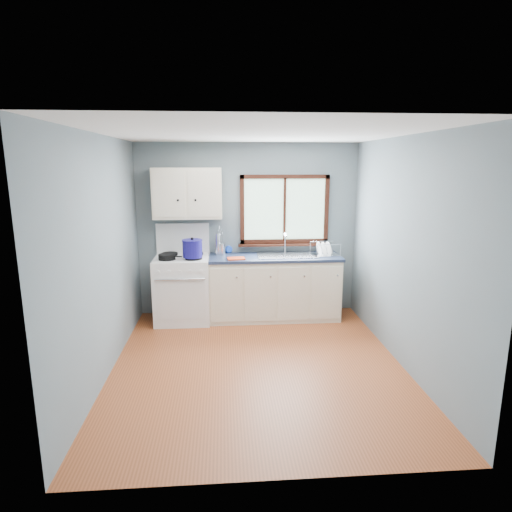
{
  "coord_description": "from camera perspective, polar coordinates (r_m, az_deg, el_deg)",
  "views": [
    {
      "loc": [
        -0.35,
        -4.41,
        2.2
      ],
      "look_at": [
        0.05,
        0.9,
        1.05
      ],
      "focal_mm": 30.0,
      "sensor_mm": 36.0,
      "label": 1
    }
  ],
  "objects": [
    {
      "name": "wall_back",
      "position": [
        6.31,
        -1.08,
        3.52
      ],
      "size": [
        3.2,
        0.02,
        2.5
      ],
      "primitive_type": "cube",
      "color": "slate",
      "rests_on": "ground"
    },
    {
      "name": "dish_towel",
      "position": [
        5.87,
        -2.67,
        -0.33
      ],
      "size": [
        0.25,
        0.19,
        0.02
      ],
      "primitive_type": "cube",
      "rotation": [
        0.0,
        0.0,
        0.1
      ],
      "color": "red",
      "rests_on": "countertop"
    },
    {
      "name": "skillet",
      "position": [
        5.91,
        -11.81,
        0.03
      ],
      "size": [
        0.36,
        0.29,
        0.04
      ],
      "rotation": [
        0.0,
        0.0,
        -0.34
      ],
      "color": "black",
      "rests_on": "gas_range"
    },
    {
      "name": "thermos",
      "position": [
        6.13,
        -5.14,
        1.59
      ],
      "size": [
        0.08,
        0.08,
        0.32
      ],
      "primitive_type": "cylinder",
      "rotation": [
        0.0,
        0.0,
        -0.16
      ],
      "color": "silver",
      "rests_on": "countertop"
    },
    {
      "name": "ceiling",
      "position": [
        4.44,
        0.25,
        16.17
      ],
      "size": [
        3.2,
        3.6,
        0.02
      ],
      "primitive_type": "cube",
      "color": "white",
      "rests_on": "wall_back"
    },
    {
      "name": "floor",
      "position": [
        4.95,
        0.22,
        -14.35
      ],
      "size": [
        3.2,
        3.6,
        0.02
      ],
      "primitive_type": "cube",
      "color": "#9D4B24",
      "rests_on": "ground"
    },
    {
      "name": "wall_left",
      "position": [
        4.69,
        -19.79,
        -0.26
      ],
      "size": [
        0.02,
        3.6,
        2.5
      ],
      "primitive_type": "cube",
      "color": "slate",
      "rests_on": "ground"
    },
    {
      "name": "window",
      "position": [
        6.29,
        3.82,
        5.54
      ],
      "size": [
        1.36,
        0.1,
        1.03
      ],
      "color": "#9EC6A8",
      "rests_on": "wall_back"
    },
    {
      "name": "utensil_crock",
      "position": [
        6.18,
        -4.71,
        1.0
      ],
      "size": [
        0.14,
        0.14,
        0.42
      ],
      "rotation": [
        0.0,
        0.0,
        -0.07
      ],
      "color": "silver",
      "rests_on": "countertop"
    },
    {
      "name": "sink",
      "position": [
        6.12,
        4.11,
        -0.51
      ],
      "size": [
        0.84,
        0.46,
        0.44
      ],
      "color": "silver",
      "rests_on": "countertop"
    },
    {
      "name": "gas_range",
      "position": [
        6.16,
        -9.75,
        -4.09
      ],
      "size": [
        0.76,
        0.69,
        1.36
      ],
      "color": "white",
      "rests_on": "floor"
    },
    {
      "name": "countertop",
      "position": [
        6.09,
        2.44,
        -0.16
      ],
      "size": [
        1.89,
        0.64,
        0.04
      ],
      "primitive_type": "cube",
      "color": "#192339",
      "rests_on": "base_cabinets"
    },
    {
      "name": "wall_right",
      "position": [
        4.92,
        19.26,
        0.35
      ],
      "size": [
        0.02,
        3.6,
        2.5
      ],
      "primitive_type": "cube",
      "color": "slate",
      "rests_on": "ground"
    },
    {
      "name": "soap_bottle",
      "position": [
        6.25,
        -3.61,
        1.59
      ],
      "size": [
        0.11,
        0.11,
        0.27
      ],
      "primitive_type": "imported",
      "rotation": [
        0.0,
        0.0,
        0.09
      ],
      "color": "blue",
      "rests_on": "countertop"
    },
    {
      "name": "stockpot",
      "position": [
        5.85,
        -8.48,
        1.03
      ],
      "size": [
        0.35,
        0.35,
        0.27
      ],
      "rotation": [
        0.0,
        0.0,
        -0.31
      ],
      "color": "navy",
      "rests_on": "gas_range"
    },
    {
      "name": "wall_front",
      "position": [
        2.79,
        3.23,
        -7.77
      ],
      "size": [
        3.2,
        0.02,
        2.5
      ],
      "primitive_type": "cube",
      "color": "slate",
      "rests_on": "ground"
    },
    {
      "name": "upper_cabinets",
      "position": [
        6.07,
        -9.12,
        8.25
      ],
      "size": [
        0.95,
        0.35,
        0.7
      ],
      "color": "beige",
      "rests_on": "wall_back"
    },
    {
      "name": "base_cabinets",
      "position": [
        6.21,
        2.4,
        -4.58
      ],
      "size": [
        1.85,
        0.6,
        0.88
      ],
      "color": "beige",
      "rests_on": "floor"
    },
    {
      "name": "dish_rack",
      "position": [
        6.19,
        9.13,
        0.57
      ],
      "size": [
        0.42,
        0.34,
        0.19
      ],
      "rotation": [
        0.0,
        0.0,
        0.17
      ],
      "color": "silver",
      "rests_on": "countertop"
    }
  ]
}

